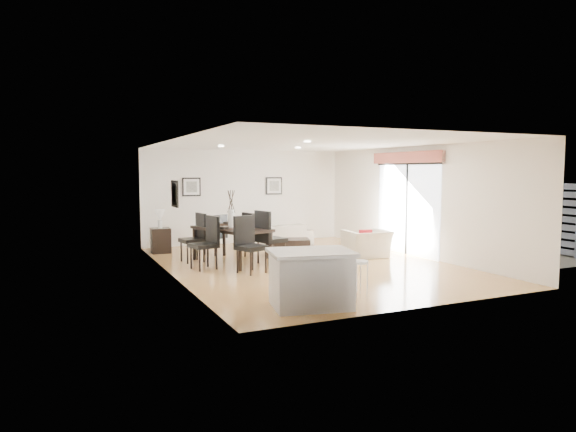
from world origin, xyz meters
name	(u,v)px	position (x,y,z in m)	size (l,w,h in m)	color
ground	(307,265)	(0.00, 0.00, 0.00)	(8.00, 8.00, 0.00)	tan
wall_back	(245,196)	(0.00, 4.00, 1.35)	(6.00, 0.04, 2.70)	white
wall_front	(426,220)	(0.00, -4.00, 1.35)	(6.00, 0.04, 2.70)	white
wall_left	(171,209)	(-3.00, 0.00, 1.35)	(0.04, 8.00, 2.70)	white
wall_right	(416,201)	(3.00, 0.00, 1.35)	(0.04, 8.00, 2.70)	white
ceiling	(307,143)	(0.00, 0.00, 2.70)	(6.00, 8.00, 0.02)	white
sofa	(275,235)	(0.43, 2.84, 0.31)	(2.13, 0.83, 0.62)	gray
armchair	(367,244)	(1.77, 0.27, 0.33)	(1.01, 0.88, 0.66)	beige
courtyard_plant_a	(495,235)	(5.68, -0.02, 0.37)	(0.67, 0.58, 0.74)	#395B27
courtyard_plant_b	(481,233)	(5.78, 0.60, 0.34)	(0.38, 0.38, 0.68)	#395B27
dining_table	(231,231)	(-1.46, 0.92, 0.73)	(1.50, 2.15, 0.81)	black
dining_chair_wnear	(208,239)	(-2.14, 0.46, 0.63)	(0.60, 0.60, 1.13)	black
dining_chair_wfar	(196,235)	(-2.14, 1.42, 0.63)	(0.57, 0.57, 1.12)	black
dining_chair_enear	(268,234)	(-0.78, 0.41, 0.68)	(0.66, 0.66, 1.21)	black
dining_chair_efar	(252,232)	(-0.77, 1.40, 0.61)	(0.57, 0.57, 1.09)	black
dining_chair_head	(248,241)	(-1.49, -0.28, 0.65)	(0.68, 0.68, 1.17)	black
dining_chair_foot	(217,232)	(-1.42, 2.15, 0.56)	(0.61, 0.61, 1.01)	black
vase	(231,213)	(-1.46, 0.92, 1.14)	(1.03, 1.62, 0.86)	white
coffee_table	(287,248)	(0.08, 1.22, 0.21)	(1.07, 0.64, 0.43)	black
side_table	(160,240)	(-2.66, 3.05, 0.32)	(0.48, 0.48, 0.64)	black
table_lamp	(160,216)	(-2.66, 3.05, 0.94)	(0.25, 0.25, 0.48)	white
cushion	(366,236)	(1.67, 0.18, 0.53)	(0.31, 0.10, 0.31)	#A9151B
kitchen_island	(311,278)	(-1.56, -3.23, 0.44)	(1.43, 1.20, 0.88)	silver
bar_stool	(359,266)	(-0.69, -3.23, 0.56)	(0.30, 0.30, 0.66)	white
framed_print_back_left	(191,187)	(-1.60, 3.97, 1.65)	(0.52, 0.04, 0.52)	black
framed_print_back_right	(274,186)	(0.90, 3.97, 1.65)	(0.52, 0.04, 0.52)	black
framed_print_left_wall	(175,194)	(-2.97, -0.20, 1.65)	(0.04, 0.52, 0.52)	black
sliding_door	(407,188)	(2.96, 0.30, 1.66)	(0.12, 2.70, 2.57)	white
courtyard	(484,212)	(6.16, 0.87, 0.92)	(6.00, 6.00, 2.00)	gray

